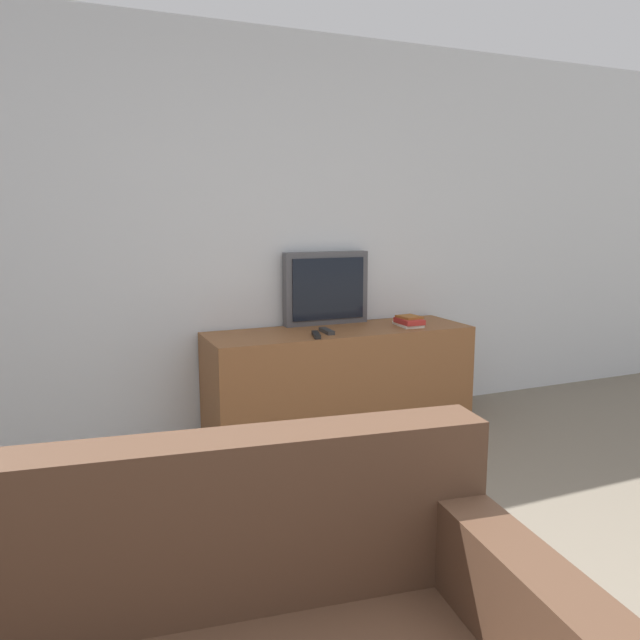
# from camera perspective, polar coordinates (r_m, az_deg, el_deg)

# --- Properties ---
(wall_back) EXTENTS (9.00, 0.06, 2.60)m
(wall_back) POSITION_cam_1_polar(r_m,az_deg,el_deg) (4.06, -10.97, 7.58)
(wall_back) COLOR silver
(wall_back) RESTS_ON ground_plane
(tv_stand) EXTENTS (1.76, 0.54, 0.69)m
(tv_stand) POSITION_cam_1_polar(r_m,az_deg,el_deg) (4.17, 1.81, -5.52)
(tv_stand) COLOR brown
(tv_stand) RESTS_ON ground_plane
(television) EXTENTS (0.60, 0.09, 0.50)m
(television) POSITION_cam_1_polar(r_m,az_deg,el_deg) (4.26, 0.56, 2.92)
(television) COLOR #4C4C51
(television) RESTS_ON tv_stand
(book_stack) EXTENTS (0.16, 0.24, 0.07)m
(book_stack) POSITION_cam_1_polar(r_m,az_deg,el_deg) (4.25, 8.13, -0.13)
(book_stack) COLOR silver
(book_stack) RESTS_ON tv_stand
(remote_on_stand) EXTENTS (0.05, 0.17, 0.02)m
(remote_on_stand) POSITION_cam_1_polar(r_m,az_deg,el_deg) (3.97, 0.62, -1.02)
(remote_on_stand) COLOR #2D2D2D
(remote_on_stand) RESTS_ON tv_stand
(remote_secondary) EXTENTS (0.09, 0.18, 0.02)m
(remote_secondary) POSITION_cam_1_polar(r_m,az_deg,el_deg) (3.85, -0.35, -1.36)
(remote_secondary) COLOR black
(remote_secondary) RESTS_ON tv_stand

